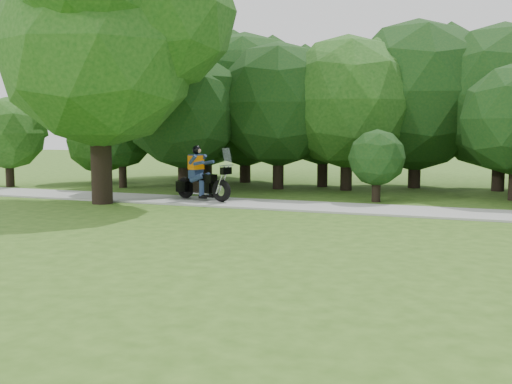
# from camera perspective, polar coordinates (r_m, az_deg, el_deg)

# --- Properties ---
(ground) EXTENTS (100.00, 100.00, 0.00)m
(ground) POSITION_cam_1_polar(r_m,az_deg,el_deg) (9.58, 14.98, -8.56)
(ground) COLOR #315719
(ground) RESTS_ON ground
(walkway) EXTENTS (60.00, 2.20, 0.06)m
(walkway) POSITION_cam_1_polar(r_m,az_deg,el_deg) (17.42, 17.59, -1.96)
(walkway) COLOR #989893
(walkway) RESTS_ON ground
(tree_line) EXTENTS (40.06, 12.59, 7.56)m
(tree_line) POSITION_cam_1_polar(r_m,az_deg,el_deg) (23.91, 20.91, 8.68)
(tree_line) COLOR black
(tree_line) RESTS_ON ground
(big_tree_west) EXTENTS (8.64, 6.56, 9.96)m
(big_tree_west) POSITION_cam_1_polar(r_m,az_deg,el_deg) (20.00, -15.06, 15.60)
(big_tree_west) COLOR black
(big_tree_west) RESTS_ON ground
(touring_motorcycle) EXTENTS (2.37, 1.24, 1.85)m
(touring_motorcycle) POSITION_cam_1_polar(r_m,az_deg,el_deg) (19.42, -5.66, 1.18)
(touring_motorcycle) COLOR black
(touring_motorcycle) RESTS_ON walkway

